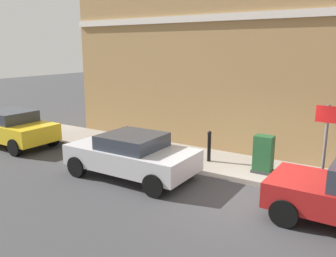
{
  "coord_description": "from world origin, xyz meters",
  "views": [
    {
      "loc": [
        -8.36,
        -2.75,
        3.86
      ],
      "look_at": [
        1.38,
        3.47,
        1.2
      ],
      "focal_mm": 37.51,
      "sensor_mm": 36.0,
      "label": 1
    }
  ],
  "objects": [
    {
      "name": "utility_cabinet",
      "position": [
        1.75,
        0.28,
        0.68
      ],
      "size": [
        0.46,
        0.61,
        1.15
      ],
      "color": "#1E4C28",
      "rests_on": "sidewalk"
    },
    {
      "name": "car_silver",
      "position": [
        -0.38,
        3.66,
        0.71
      ],
      "size": [
        2.0,
        3.97,
        1.35
      ],
      "rotation": [
        0.0,
        0.0,
        1.58
      ],
      "color": "#B7B7BC",
      "rests_on": "ground"
    },
    {
      "name": "bollard_near_cabinet",
      "position": [
        1.85,
        2.15,
        0.7
      ],
      "size": [
        0.14,
        0.14,
        1.04
      ],
      "color": "black",
      "rests_on": "sidewalk"
    },
    {
      "name": "corner_building",
      "position": [
        6.43,
        3.62,
        3.81
      ],
      "size": [
        6.56,
        11.24,
        7.62
      ],
      "color": "#9E7A4C",
      "rests_on": "ground"
    },
    {
      "name": "sidewalk",
      "position": [
        2.04,
        6.0,
        0.07
      ],
      "size": [
        2.32,
        30.0,
        0.15
      ],
      "primitive_type": "cube",
      "color": "gray",
      "rests_on": "ground"
    },
    {
      "name": "ground",
      "position": [
        0.0,
        0.0,
        0.0
      ],
      "size": [
        80.0,
        80.0,
        0.0
      ],
      "primitive_type": "plane",
      "color": "#38383A"
    },
    {
      "name": "street_sign",
      "position": [
        1.31,
        -1.46,
        1.66
      ],
      "size": [
        0.08,
        0.6,
        2.3
      ],
      "color": "#59595B",
      "rests_on": "sidewalk"
    },
    {
      "name": "car_yellow",
      "position": [
        -0.15,
        10.04,
        0.74
      ],
      "size": [
        1.93,
        4.07,
        1.41
      ],
      "rotation": [
        0.0,
        0.0,
        1.55
      ],
      "color": "gold",
      "rests_on": "ground"
    }
  ]
}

